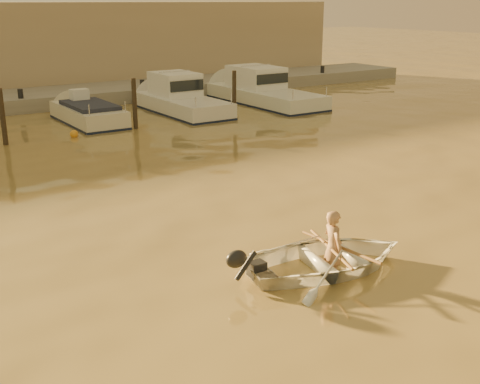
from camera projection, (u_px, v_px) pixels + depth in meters
ground_plane at (212, 294)px, 10.51m from camera, size 160.00×160.00×0.00m
dinghy at (328, 259)px, 11.39m from camera, size 3.63×2.89×0.67m
person at (333, 247)px, 11.36m from camera, size 0.44×0.59×1.47m
outboard_motor at (256, 269)px, 10.81m from camera, size 0.96×0.56×0.70m
oar_port at (340, 247)px, 11.42m from camera, size 0.11×2.10×0.13m
oar_starboard at (331, 249)px, 11.34m from camera, size 0.80×1.99×0.13m
moored_boat_3 at (89, 117)px, 25.05m from camera, size 1.83×5.37×0.95m
moored_boat_4 at (181, 99)px, 27.26m from camera, size 2.16×6.70×1.75m
moored_boat_5 at (264, 91)px, 29.71m from camera, size 2.43×8.08×1.75m
piling_2 at (3, 120)px, 21.06m from camera, size 0.18×0.18×2.20m
piling_3 at (135, 106)px, 23.70m from camera, size 0.18×0.18×2.20m
piling_4 at (234, 96)px, 26.19m from camera, size 0.18×0.18×2.20m
fender_d at (74, 134)px, 22.55m from camera, size 0.30×0.30×0.30m
fender_e at (208, 120)px, 25.22m from camera, size 0.30×0.30×0.30m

